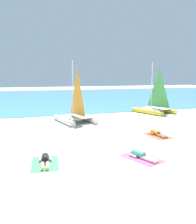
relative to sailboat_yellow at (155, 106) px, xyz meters
The scene contains 10 objects.
ground_plane 7.71m from the sailboat_yellow, behind, with size 120.00×120.00×0.00m, color beige.
ocean_water 22.71m from the sailboat_yellow, 109.66° to the left, with size 120.00×40.00×0.05m, color #4C9EB7.
sailboat_yellow is the anchor object (origin of this frame).
sailboat_white 8.63m from the sailboat_yellow, 166.00° to the right, with size 2.94×4.01×4.77m.
towel_left 15.96m from the sailboat_yellow, 137.84° to the right, with size 1.10×1.90×0.01m, color #4CB266.
sunbather_left 15.90m from the sailboat_yellow, 138.00° to the right, with size 0.63×1.57×0.30m.
towel_middle 13.82m from the sailboat_yellow, 124.09° to the right, with size 1.10×1.90×0.01m, color #D84C99.
sunbather_middle 13.78m from the sailboat_yellow, 124.31° to the right, with size 0.84×1.54×0.30m.
towel_right 9.40m from the sailboat_yellow, 120.80° to the right, with size 1.10×1.90×0.01m, color #EA5933.
sunbather_right 9.34m from the sailboat_yellow, 121.01° to the right, with size 0.55×1.56×0.30m.
Camera 1 is at (-5.36, -9.98, 3.59)m, focal length 40.01 mm.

